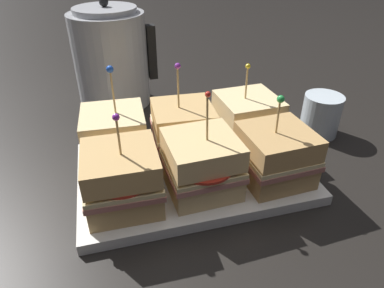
% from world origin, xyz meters
% --- Properties ---
extents(ground_plane, '(6.00, 6.00, 0.00)m').
position_xyz_m(ground_plane, '(0.00, 0.00, 0.00)').
color(ground_plane, black).
extents(serving_platter, '(0.38, 0.26, 0.02)m').
position_xyz_m(serving_platter, '(0.00, 0.00, 0.01)').
color(serving_platter, white).
rests_on(serving_platter, ground_plane).
extents(sandwich_front_left, '(0.11, 0.11, 0.15)m').
position_xyz_m(sandwich_front_left, '(-0.12, -0.06, 0.06)').
color(sandwich_front_left, tan).
rests_on(sandwich_front_left, serving_platter).
extents(sandwich_front_center, '(0.11, 0.12, 0.17)m').
position_xyz_m(sandwich_front_center, '(-0.00, -0.06, 0.06)').
color(sandwich_front_center, '#DBB77A').
rests_on(sandwich_front_center, serving_platter).
extents(sandwich_front_right, '(0.12, 0.12, 0.15)m').
position_xyz_m(sandwich_front_right, '(0.12, -0.06, 0.06)').
color(sandwich_front_right, tan).
rests_on(sandwich_front_right, serving_platter).
extents(sandwich_back_left, '(0.12, 0.12, 0.17)m').
position_xyz_m(sandwich_back_left, '(-0.12, 0.06, 0.06)').
color(sandwich_back_left, beige).
rests_on(sandwich_back_left, serving_platter).
extents(sandwich_back_center, '(0.12, 0.12, 0.17)m').
position_xyz_m(sandwich_back_center, '(-0.00, 0.06, 0.06)').
color(sandwich_back_center, tan).
rests_on(sandwich_back_center, serving_platter).
extents(sandwich_back_right, '(0.12, 0.12, 0.16)m').
position_xyz_m(sandwich_back_right, '(0.12, 0.06, 0.06)').
color(sandwich_back_right, beige).
rests_on(sandwich_back_right, serving_platter).
extents(kettle_steel, '(0.19, 0.17, 0.25)m').
position_xyz_m(kettle_steel, '(-0.10, 0.35, 0.11)').
color(kettle_steel, '#B7BABF').
rests_on(kettle_steel, ground_plane).
extents(drinking_glass, '(0.08, 0.08, 0.09)m').
position_xyz_m(drinking_glass, '(0.30, 0.07, 0.04)').
color(drinking_glass, silver).
rests_on(drinking_glass, ground_plane).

